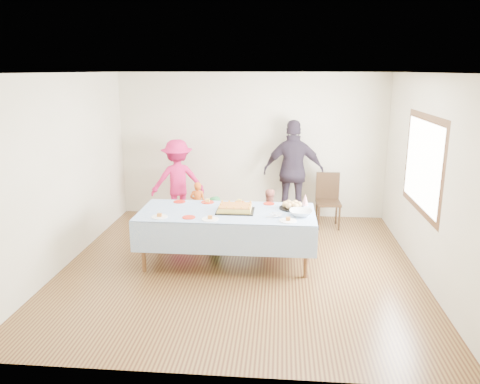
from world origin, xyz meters
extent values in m
plane|color=#402012|center=(0.00, 0.00, 0.00)|extent=(5.00, 5.00, 0.00)
cube|color=#BFB79C|center=(0.00, 2.50, 1.35)|extent=(5.00, 0.04, 2.70)
cube|color=#BFB79C|center=(0.00, -2.50, 1.35)|extent=(5.00, 0.04, 2.70)
cube|color=#BFB79C|center=(-2.50, 0.00, 1.35)|extent=(0.04, 5.00, 2.70)
cube|color=#BFB79C|center=(2.50, 0.00, 1.35)|extent=(0.04, 5.00, 2.70)
cube|color=white|center=(0.00, 0.00, 2.70)|extent=(5.00, 5.00, 0.04)
cube|color=#472B16|center=(2.47, 0.20, 1.50)|extent=(0.03, 1.75, 1.35)
cylinder|color=brown|center=(-1.32, -0.29, 0.36)|extent=(0.06, 0.06, 0.73)
cylinder|color=brown|center=(0.92, -0.29, 0.36)|extent=(0.06, 0.06, 0.73)
cylinder|color=brown|center=(-1.32, 0.55, 0.36)|extent=(0.06, 0.06, 0.73)
cylinder|color=brown|center=(0.92, 0.55, 0.36)|extent=(0.06, 0.06, 0.73)
cube|color=brown|center=(-0.20, 0.13, 0.75)|extent=(2.40, 1.00, 0.04)
cube|color=white|center=(-0.20, 0.13, 0.78)|extent=(2.50, 1.10, 0.01)
cube|color=black|center=(-0.08, 0.13, 0.79)|extent=(0.53, 0.41, 0.02)
cube|color=#F9DF5E|center=(-0.08, 0.13, 0.83)|extent=(0.45, 0.34, 0.07)
cube|color=#B16A28|center=(-0.08, 0.13, 0.87)|extent=(0.45, 0.34, 0.01)
cylinder|color=black|center=(0.73, 0.34, 0.79)|extent=(0.37, 0.37, 0.02)
sphere|color=#E2B96E|center=(0.83, 0.34, 0.85)|extent=(0.09, 0.09, 0.09)
sphere|color=#E2B96E|center=(0.78, 0.42, 0.85)|extent=(0.09, 0.09, 0.09)
sphere|color=#E2B96E|center=(0.68, 0.42, 0.85)|extent=(0.09, 0.09, 0.09)
sphere|color=#E2B96E|center=(0.63, 0.34, 0.85)|extent=(0.09, 0.09, 0.09)
sphere|color=#E2B96E|center=(0.68, 0.25, 0.85)|extent=(0.09, 0.09, 0.09)
sphere|color=#E2B96E|center=(0.78, 0.25, 0.85)|extent=(0.09, 0.09, 0.09)
sphere|color=#E2B96E|center=(0.73, 0.34, 0.85)|extent=(0.09, 0.09, 0.09)
imported|color=silver|center=(0.85, 0.02, 0.82)|extent=(0.32, 0.32, 0.08)
cone|color=white|center=(0.93, 0.54, 0.87)|extent=(0.10, 0.10, 0.17)
cylinder|color=red|center=(-0.97, 0.54, 0.79)|extent=(0.18, 0.18, 0.01)
cylinder|color=red|center=(-0.54, 0.55, 0.79)|extent=(0.20, 0.20, 0.01)
cylinder|color=red|center=(-0.05, 0.57, 0.79)|extent=(0.16, 0.16, 0.01)
cylinder|color=red|center=(0.39, 0.56, 0.79)|extent=(0.17, 0.17, 0.01)
cylinder|color=red|center=(-0.68, -0.21, 0.79)|extent=(0.18, 0.18, 0.01)
cylinder|color=white|center=(-1.08, -0.23, 0.79)|extent=(0.22, 0.22, 0.01)
cylinder|color=white|center=(-0.38, -0.27, 0.79)|extent=(0.23, 0.23, 0.01)
cylinder|color=white|center=(0.67, -0.25, 0.79)|extent=(0.23, 0.23, 0.01)
cylinder|color=black|center=(1.24, 1.69, 0.21)|extent=(0.04, 0.04, 0.43)
cylinder|color=black|center=(1.60, 1.70, 0.21)|extent=(0.04, 0.04, 0.43)
cylinder|color=black|center=(1.23, 2.05, 0.21)|extent=(0.04, 0.04, 0.43)
cylinder|color=black|center=(1.59, 2.06, 0.21)|extent=(0.04, 0.04, 0.43)
cube|color=black|center=(1.41, 1.87, 0.45)|extent=(0.43, 0.43, 0.05)
cube|color=black|center=(1.41, 2.06, 0.71)|extent=(0.42, 0.06, 0.50)
imported|color=orange|center=(-0.92, 1.78, 0.40)|extent=(0.31, 0.22, 0.80)
imported|color=#257037|center=(-0.48, 0.90, 0.39)|extent=(0.43, 0.33, 0.78)
imported|color=#C16A5A|center=(0.37, 1.14, 0.43)|extent=(0.51, 0.46, 0.86)
imported|color=#CA1957|center=(-1.33, 2.05, 0.76)|extent=(1.10, 0.83, 1.52)
imported|color=#2E2533|center=(0.79, 2.20, 0.94)|extent=(1.11, 0.49, 1.88)
camera|label=1|loc=(0.55, -6.21, 2.74)|focal=35.00mm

